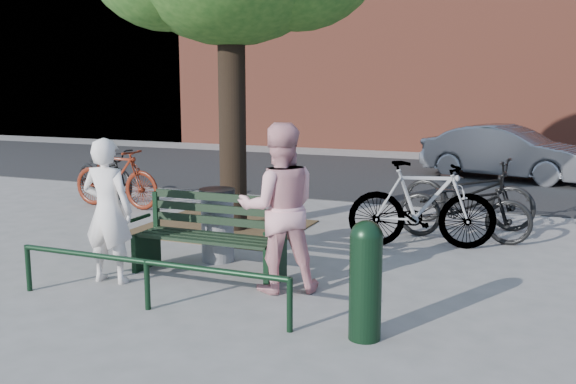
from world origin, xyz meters
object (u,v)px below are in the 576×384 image
at_px(litter_bin, 218,225).
at_px(parked_car, 507,152).
at_px(bollard, 366,276).
at_px(park_bench, 211,234).
at_px(person_right, 279,208).
at_px(bicycle_c, 467,192).
at_px(person_left, 108,211).

height_order(litter_bin, parked_car, parked_car).
height_order(bollard, litter_bin, bollard).
bearing_deg(parked_car, park_bench, 179.71).
height_order(person_right, litter_bin, person_right).
bearing_deg(parked_car, bollard, -166.65).
bearing_deg(person_right, parked_car, -129.59).
xyz_separation_m(park_bench, person_right, (0.95, -0.23, 0.42)).
height_order(park_bench, bicycle_c, bicycle_c).
bearing_deg(person_right, park_bench, -42.88).
bearing_deg(bollard, parked_car, 87.30).
xyz_separation_m(person_left, parked_car, (3.54, 9.68, -0.19)).
relative_size(person_right, bollard, 1.70).
xyz_separation_m(bollard, bicycle_c, (0.25, 4.88, -0.03)).
bearing_deg(person_left, bicycle_c, -132.08).
distance_m(person_left, bicycle_c, 5.51).
xyz_separation_m(person_right, bicycle_c, (1.46, 3.94, -0.36)).
xyz_separation_m(park_bench, parked_car, (2.64, 8.99, 0.14)).
distance_m(bollard, parked_car, 10.18).
distance_m(bollard, bicycle_c, 4.89).
xyz_separation_m(person_left, person_right, (1.85, 0.45, 0.09)).
distance_m(person_left, person_right, 1.91).
distance_m(park_bench, litter_bin, 0.56).
xyz_separation_m(bollard, litter_bin, (-2.36, 1.69, -0.10)).
relative_size(park_bench, bicycle_c, 0.86).
distance_m(person_right, bicycle_c, 4.21).
xyz_separation_m(bicycle_c, parked_car, (0.23, 5.29, 0.09)).
relative_size(person_left, parked_car, 0.43).
relative_size(person_right, parked_car, 0.48).
bearing_deg(park_bench, parked_car, 73.66).
bearing_deg(park_bench, bollard, -28.54).
xyz_separation_m(litter_bin, parked_car, (2.84, 8.47, 0.16)).
bearing_deg(person_left, parked_car, -115.14).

